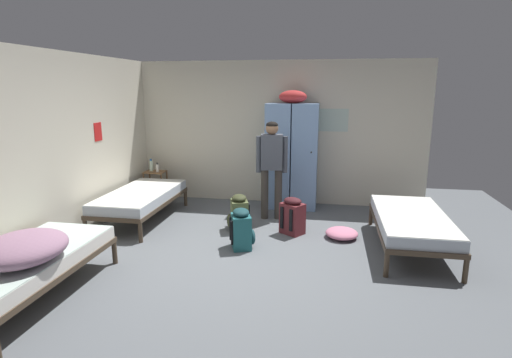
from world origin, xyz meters
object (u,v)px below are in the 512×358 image
Objects in this scene: bed_left_rear at (141,198)px; clothes_pile_pink at (342,233)px; bedding_heap at (23,248)px; shelf_unit at (156,183)px; water_bottle at (151,166)px; locker_bank at (292,154)px; backpack_maroon at (293,216)px; bed_right at (411,222)px; lotion_bottle at (157,168)px; person_traveler at (272,161)px; backpack_olive at (239,213)px; backpack_teal at (242,229)px; bed_left_front at (28,263)px.

bed_left_rear reaches higher than clothes_pile_pink.
bedding_heap reaches higher than clothes_pile_pink.
water_bottle is (-0.08, 0.02, 0.33)m from shelf_unit.
locker_bank is 3.76× the size of backpack_maroon.
shelf_unit is 4.63m from bed_right.
shelf_unit is 0.30× the size of bed_left_rear.
bedding_heap reaches higher than backpack_maroon.
water_bottle is 1.35× the size of lotion_bottle.
person_traveler reaches higher than shelf_unit.
clothes_pile_pink is (0.71, -0.06, -0.19)m from backpack_maroon.
backpack_maroon is at bearing -25.69° from water_bottle.
backpack_olive is at bearing 179.16° from backpack_maroon.
backpack_olive is 0.72m from backpack_teal.
bed_left_rear is 2.54m from bed_left_front.
locker_bank is at bearing 96.41° from backpack_maroon.
water_bottle is 0.42× the size of backpack_teal.
backpack_teal is (-0.47, -2.06, -0.71)m from locker_bank.
bed_right is at bearing 29.53° from bedding_heap.
water_bottle reaches higher than bedding_heap.
backpack_maroon is (2.48, 2.36, -0.12)m from bed_left_front.
person_traveler is 1.03m from backpack_olive.
lotion_bottle is at bearing 158.10° from clothes_pile_pink.
person_traveler is 3.36× the size of clothes_pile_pink.
backpack_olive reaches higher than bed_right.
bedding_heap reaches higher than bed_left_rear.
bedding_heap is 5.07× the size of lotion_bottle.
backpack_maroon is at bearing 47.53° from backpack_teal.
lotion_bottle is at bearing 94.66° from bedding_heap.
backpack_teal is at bearing -43.71° from shelf_unit.
shelf_unit is 3.70m from bed_left_front.
bed_left_rear and bed_right have the same top height.
lotion_bottle is (-2.50, -0.09, -0.32)m from locker_bank.
bed_left_rear is 4.00× the size of clothes_pile_pink.
person_traveler is at bearing 12.55° from bed_left_rear.
bed_right is 4.72m from water_bottle.
shelf_unit is 0.31m from lotion_bottle.
locker_bank is 2.65m from shelf_unit.
bedding_heap is at bearing -132.59° from backpack_maroon.
bed_left_front is at bearing -87.18° from lotion_bottle.
backpack_olive is (-0.82, 0.01, 0.00)m from backpack_maroon.
lotion_bottle is (-0.18, 3.65, 0.27)m from bed_left_front.
bed_right is at bearing -20.69° from lotion_bottle.
person_traveler reaches higher than backpack_olive.
water_bottle is (-0.33, 1.17, 0.29)m from bed_left_rear.
bed_right is 2.30m from person_traveler.
bed_left_front is 3.69m from person_traveler.
person_traveler is 9.26× the size of lotion_bottle.
bedding_heap is at bearing -121.23° from person_traveler.
bed_left_rear is (0.25, -1.15, 0.04)m from shelf_unit.
backpack_teal is (2.03, -1.97, -0.39)m from lotion_bottle.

